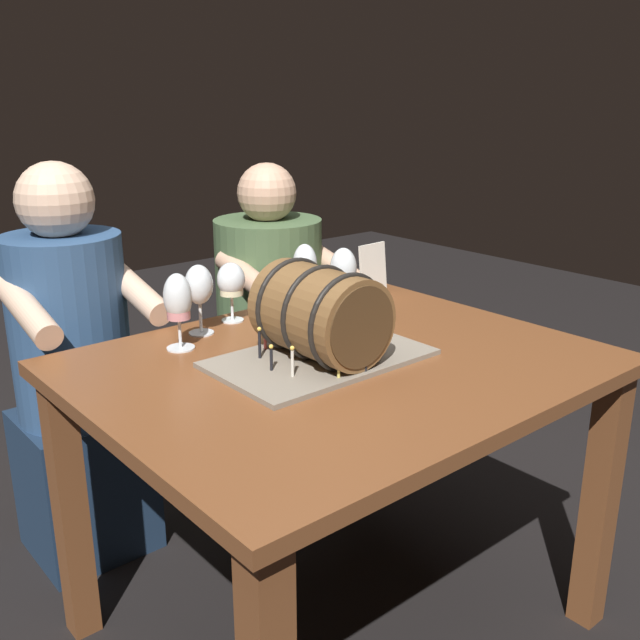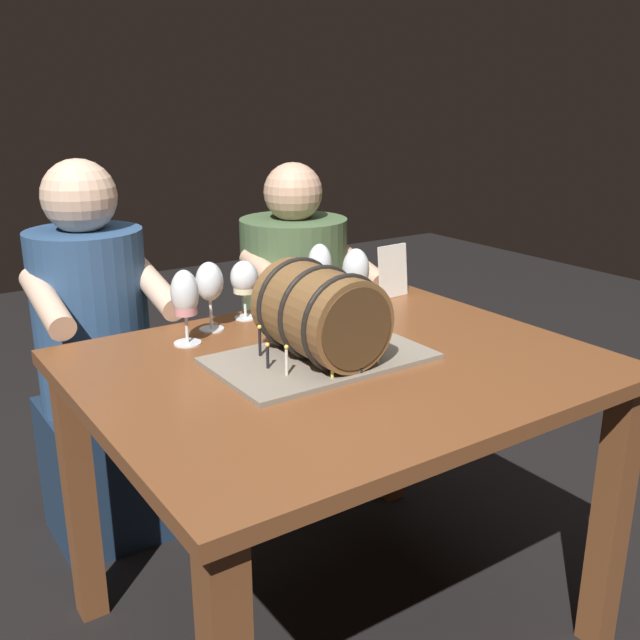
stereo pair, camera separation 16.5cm
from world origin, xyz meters
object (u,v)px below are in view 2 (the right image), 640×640
object	(u,v)px
dining_table	(339,406)
barrel_cake	(320,318)
wine_glass_amber	(356,273)
menu_card	(393,271)
wine_glass_red	(320,267)
wine_glass_rose	(185,297)
wine_glass_white	(244,280)
person_seated_right	(295,334)
person_seated_left	(97,374)
wine_glass_empty	(209,283)

from	to	relation	value
dining_table	barrel_cake	distance (m)	0.23
dining_table	barrel_cake	world-z (taller)	barrel_cake
wine_glass_amber	menu_card	size ratio (longest dim) A/B	1.25
barrel_cake	wine_glass_red	xyz separation A→B (m)	(0.23, 0.33, 0.02)
barrel_cake	wine_glass_rose	distance (m)	0.35
wine_glass_white	person_seated_right	size ratio (longest dim) A/B	0.14
menu_card	person_seated_left	bearing A→B (deg)	150.04
barrel_cake	wine_glass_empty	size ratio (longest dim) A/B	2.72
wine_glass_white	menu_card	distance (m)	0.48
person_seated_right	dining_table	bearing A→B (deg)	-114.95
wine_glass_white	barrel_cake	bearing A→B (deg)	-92.01
person_seated_left	menu_card	bearing A→B (deg)	-26.45
wine_glass_red	wine_glass_amber	distance (m)	0.13
wine_glass_empty	wine_glass_rose	size ratio (longest dim) A/B	0.97
dining_table	barrel_cake	size ratio (longest dim) A/B	2.34
wine_glass_amber	wine_glass_rose	xyz separation A→B (m)	(-0.47, 0.08, -0.01)
wine_glass_red	person_seated_right	distance (m)	0.55
wine_glass_empty	person_seated_left	size ratio (longest dim) A/B	0.16
wine_glass_white	wine_glass_rose	xyz separation A→B (m)	(-0.22, -0.11, 0.01)
wine_glass_rose	person_seated_left	distance (m)	0.57
wine_glass_amber	person_seated_right	world-z (taller)	person_seated_right
dining_table	wine_glass_empty	distance (m)	0.47
wine_glass_empty	wine_glass_red	bearing A→B (deg)	-2.80
wine_glass_amber	person_seated_left	size ratio (longest dim) A/B	0.17
dining_table	wine_glass_rose	size ratio (longest dim) A/B	6.14
wine_glass_empty	person_seated_left	bearing A→B (deg)	117.90
wine_glass_white	person_seated_right	distance (m)	0.61
wine_glass_rose	person_seated_left	bearing A→B (deg)	102.99
wine_glass_white	wine_glass_amber	distance (m)	0.31
menu_card	person_seated_right	xyz separation A→B (m)	(-0.10, 0.40, -0.30)
dining_table	person_seated_right	world-z (taller)	person_seated_right
wine_glass_empty	wine_glass_red	world-z (taller)	wine_glass_red
wine_glass_red	person_seated_right	size ratio (longest dim) A/B	0.17
wine_glass_red	wine_glass_rose	bearing A→B (deg)	-173.39
barrel_cake	wine_glass_empty	xyz separation A→B (m)	(-0.11, 0.35, 0.02)
menu_card	person_seated_left	world-z (taller)	person_seated_left
person_seated_left	wine_glass_amber	bearing A→B (deg)	-42.76
wine_glass_rose	barrel_cake	bearing A→B (deg)	-53.75
dining_table	menu_card	bearing A→B (deg)	38.00
dining_table	barrel_cake	bearing A→B (deg)	150.73
dining_table	wine_glass_red	size ratio (longest dim) A/B	5.98
barrel_cake	wine_glass_white	world-z (taller)	barrel_cake
wine_glass_amber	menu_card	distance (m)	0.27
wine_glass_empty	wine_glass_amber	size ratio (longest dim) A/B	0.92
wine_glass_rose	person_seated_right	size ratio (longest dim) A/B	0.17
wine_glass_red	wine_glass_amber	bearing A→B (deg)	-76.14
menu_card	wine_glass_amber	bearing A→B (deg)	-155.52
menu_card	person_seated_right	size ratio (longest dim) A/B	0.14
menu_card	wine_glass_empty	bearing A→B (deg)	174.76
dining_table	person_seated_left	xyz separation A→B (m)	(-0.35, 0.75, -0.09)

